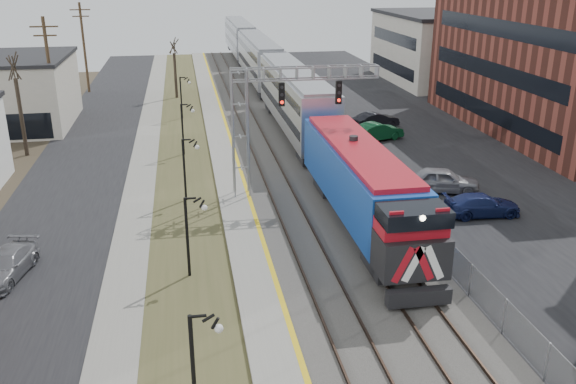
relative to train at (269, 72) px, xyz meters
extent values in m
cube|color=black|center=(-17.00, -22.62, -2.90)|extent=(7.00, 120.00, 0.04)
cube|color=gray|center=(-12.50, -22.62, -2.88)|extent=(2.00, 120.00, 0.08)
cube|color=#434524|center=(-9.50, -22.62, -2.89)|extent=(4.00, 120.00, 0.06)
cube|color=gray|center=(-6.50, -22.62, -2.80)|extent=(2.00, 120.00, 0.24)
cube|color=#595651|center=(-1.50, -22.62, -2.82)|extent=(8.00, 120.00, 0.20)
cube|color=black|center=(10.50, -22.62, -2.90)|extent=(16.00, 120.00, 0.04)
cube|color=gold|center=(-5.62, -22.62, -2.67)|extent=(0.24, 120.00, 0.01)
cube|color=#2D2119|center=(-4.25, -22.62, -2.64)|extent=(0.08, 120.00, 0.15)
cube|color=#2D2119|center=(-2.75, -22.62, -2.64)|extent=(0.08, 120.00, 0.15)
cube|color=#2D2119|center=(-0.75, -22.62, -2.64)|extent=(0.08, 120.00, 0.15)
cube|color=#2D2119|center=(0.75, -22.62, -2.64)|extent=(0.08, 120.00, 0.15)
cube|color=#1443A3|center=(0.00, -35.72, -0.44)|extent=(3.00, 17.00, 4.25)
cube|color=black|center=(0.00, -44.42, -2.22)|extent=(2.80, 0.50, 0.70)
cube|color=#A8ABB3|center=(0.00, -15.42, 0.09)|extent=(3.00, 22.00, 5.33)
cube|color=#A8ABB3|center=(0.00, 7.38, 0.09)|extent=(3.00, 22.00, 5.33)
cube|color=#A8ABB3|center=(0.00, 30.18, 0.09)|extent=(3.00, 22.00, 5.33)
cube|color=gray|center=(-6.00, -29.62, 1.08)|extent=(1.00, 1.00, 8.00)
cube|color=gray|center=(-2.00, -29.62, 4.83)|extent=(9.00, 0.80, 0.80)
cube|color=black|center=(-3.50, -30.07, 3.68)|extent=(0.35, 0.25, 1.40)
cube|color=black|center=(0.00, -30.07, 3.68)|extent=(0.35, 0.25, 1.40)
cylinder|color=black|center=(-9.50, -49.62, -0.92)|extent=(0.14, 0.14, 4.00)
cylinder|color=black|center=(-9.50, -39.62, -0.92)|extent=(0.14, 0.14, 4.00)
cylinder|color=black|center=(-9.50, -29.62, -0.92)|extent=(0.14, 0.14, 4.00)
cylinder|color=black|center=(-9.50, -19.62, -0.92)|extent=(0.14, 0.14, 4.00)
cylinder|color=black|center=(-9.50, -7.62, -0.92)|extent=(0.14, 0.14, 4.00)
cylinder|color=#4C3823|center=(-20.00, -12.62, 2.08)|extent=(0.28, 0.28, 10.00)
cylinder|color=#4C3823|center=(-20.00, 7.38, 2.08)|extent=(0.28, 0.28, 10.00)
cube|color=gray|center=(2.70, -22.62, -2.12)|extent=(0.04, 120.00, 1.60)
cube|color=#BAB1A3|center=(24.50, 7.38, 1.08)|extent=(16.00, 18.00, 8.00)
cylinder|color=#382D23|center=(-21.50, -17.62, 0.06)|extent=(0.30, 0.30, 5.95)
cylinder|color=#382D23|center=(-10.00, 2.38, -0.47)|extent=(0.30, 0.30, 4.90)
imported|color=navy|center=(7.54, -35.05, -2.27)|extent=(4.57, 2.00, 1.31)
imported|color=gray|center=(6.90, -30.84, -2.13)|extent=(4.99, 3.13, 1.58)
imported|color=#0D4523|center=(6.54, -18.24, -2.17)|extent=(4.79, 3.00, 1.49)
imported|color=slate|center=(-17.97, -38.30, -2.28)|extent=(2.68, 4.70, 1.28)
imported|color=black|center=(7.63, -14.27, -2.21)|extent=(4.55, 2.63, 1.42)
camera|label=1|loc=(-9.29, -65.67, 10.92)|focal=38.00mm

